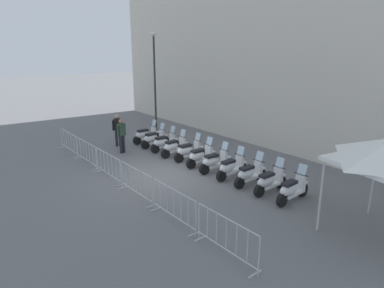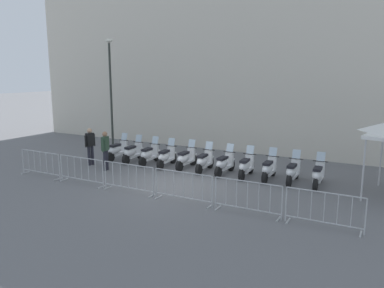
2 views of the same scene
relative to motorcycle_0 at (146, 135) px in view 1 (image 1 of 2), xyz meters
The scene contains 21 objects.
ground_plane 5.31m from the motorcycle_0, 14.29° to the right, with size 120.00×120.00×0.00m, color slate.
motorcycle_0 is the anchor object (origin of this frame).
motorcycle_1 0.96m from the motorcycle_0, ahead, with size 0.71×1.71×1.24m.
motorcycle_2 1.91m from the motorcycle_0, ahead, with size 0.69×1.71×1.24m.
motorcycle_3 2.87m from the motorcycle_0, ahead, with size 0.74×1.70×1.24m.
motorcycle_4 3.82m from the motorcycle_0, 11.51° to the left, with size 0.66×1.72×1.24m.
motorcycle_5 4.78m from the motorcycle_0, 10.50° to the left, with size 0.73×1.70×1.24m.
motorcycle_6 5.73m from the motorcycle_0, 10.63° to the left, with size 0.63×1.72×1.24m.
motorcycle_7 6.69m from the motorcycle_0, 10.87° to the left, with size 0.72×1.70×1.24m.
motorcycle_8 7.64m from the motorcycle_0, 11.25° to the left, with size 0.70×1.71×1.24m.
motorcycle_9 8.60m from the motorcycle_0, 11.29° to the left, with size 0.70×1.71×1.24m.
motorcycle_10 9.55m from the motorcycle_0, 11.33° to the left, with size 0.72×1.70×1.24m.
barrier_segment_0 4.02m from the motorcycle_0, 91.49° to the right, with size 2.14×0.82×1.07m.
barrier_segment_1 4.16m from the motorcycle_0, 59.41° to the right, with size 2.14×0.82×1.07m.
barrier_segment_2 5.35m from the motorcycle_0, 35.90° to the right, with size 2.14×0.82×1.07m.
barrier_segment_3 7.09m from the motorcycle_0, 22.38° to the right, with size 2.14×0.82×1.07m.
barrier_segment_4 9.06m from the motorcycle_0, 14.43° to the right, with size 2.14×0.82×1.07m.
barrier_segment_5 11.15m from the motorcycle_0, ahead, with size 2.14×0.82×1.07m.
street_lamp 4.05m from the motorcycle_0, 145.73° to the left, with size 0.36×0.36×5.96m.
officer_near_row_end 2.10m from the motorcycle_0, 54.62° to the right, with size 0.35×0.50×1.73m.
officer_mid_plaza 1.60m from the motorcycle_0, 94.19° to the right, with size 0.23×0.55×1.73m.
Camera 1 is at (12.22, -4.74, 5.12)m, focal length 31.90 mm.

